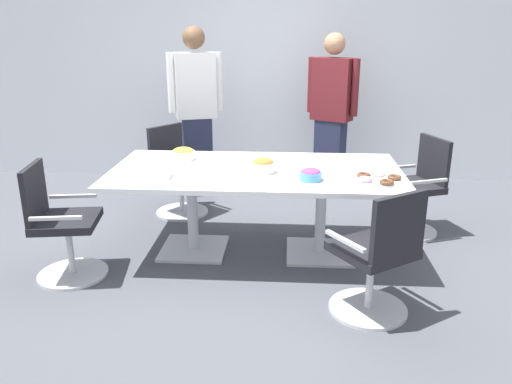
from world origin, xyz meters
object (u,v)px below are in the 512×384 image
(person_standing_1, at_px, (331,112))
(napkin_pile, at_px, (161,173))
(office_chair_1, at_px, (416,191))
(conference_table, at_px, (256,184))
(donut_platter, at_px, (378,179))
(person_standing_0, at_px, (196,109))
(snack_bowl_pretzels, at_px, (263,165))
(office_chair_3, at_px, (60,228))
(office_chair_0, at_px, (377,260))
(snack_bowl_chips_yellow, at_px, (183,153))
(office_chair_2, at_px, (177,175))
(snack_bowl_candy_mix, at_px, (311,174))

(person_standing_1, height_order, napkin_pile, person_standing_1)
(office_chair_1, distance_m, person_standing_1, 1.47)
(conference_table, height_order, donut_platter, donut_platter)
(person_standing_0, relative_size, snack_bowl_pretzels, 9.82)
(snack_bowl_pretzels, bearing_deg, office_chair_3, -163.73)
(snack_bowl_pretzels, bearing_deg, office_chair_0, -46.68)
(conference_table, relative_size, office_chair_1, 2.64)
(person_standing_0, relative_size, person_standing_1, 1.04)
(office_chair_3, distance_m, snack_bowl_pretzels, 1.65)
(donut_platter, bearing_deg, office_chair_3, -173.67)
(office_chair_1, height_order, snack_bowl_chips_yellow, office_chair_1)
(office_chair_1, xyz_separation_m, office_chair_3, (-2.94, -1.10, 0.00))
(office_chair_1, bearing_deg, napkin_pile, 89.98)
(office_chair_1, xyz_separation_m, office_chair_2, (-2.35, 0.38, 0.00))
(person_standing_0, bearing_deg, person_standing_1, 168.55)
(conference_table, xyz_separation_m, donut_platter, (0.96, -0.27, 0.14))
(office_chair_2, height_order, person_standing_0, person_standing_0)
(person_standing_0, height_order, napkin_pile, person_standing_0)
(snack_bowl_chips_yellow, bearing_deg, snack_bowl_pretzels, -27.18)
(conference_table, relative_size, person_standing_0, 1.28)
(snack_bowl_candy_mix, bearing_deg, office_chair_3, -172.41)
(snack_bowl_chips_yellow, bearing_deg, office_chair_2, 108.26)
(snack_bowl_chips_yellow, height_order, donut_platter, snack_bowl_chips_yellow)
(person_standing_0, xyz_separation_m, snack_bowl_chips_yellow, (0.10, -1.28, -0.19))
(office_chair_2, height_order, snack_bowl_pretzels, office_chair_2)
(office_chair_0, bearing_deg, office_chair_1, 33.57)
(person_standing_0, distance_m, donut_platter, 2.53)
(snack_bowl_pretzels, bearing_deg, conference_table, 124.74)
(office_chair_0, distance_m, snack_bowl_candy_mix, 0.88)
(snack_bowl_candy_mix, relative_size, napkin_pile, 1.10)
(office_chair_2, distance_m, office_chair_3, 1.59)
(office_chair_2, distance_m, person_standing_0, 0.87)
(conference_table, height_order, person_standing_1, person_standing_1)
(office_chair_2, relative_size, donut_platter, 2.63)
(office_chair_1, height_order, donut_platter, office_chair_1)
(office_chair_0, relative_size, napkin_pile, 5.75)
(person_standing_0, xyz_separation_m, snack_bowl_pretzels, (0.84, -1.66, -0.18))
(office_chair_3, relative_size, snack_bowl_chips_yellow, 4.40)
(snack_bowl_pretzels, height_order, snack_bowl_chips_yellow, snack_bowl_pretzels)
(conference_table, xyz_separation_m, snack_bowl_pretzels, (0.06, -0.09, 0.18))
(snack_bowl_candy_mix, distance_m, napkin_pile, 1.17)
(office_chair_0, xyz_separation_m, person_standing_0, (-1.64, 2.51, 0.59))
(snack_bowl_pretzels, bearing_deg, office_chair_1, 24.73)
(office_chair_2, relative_size, person_standing_0, 0.48)
(office_chair_3, bearing_deg, person_standing_0, 152.87)
(conference_table, xyz_separation_m, person_standing_0, (-0.77, 1.56, 0.37))
(snack_bowl_pretzels, bearing_deg, donut_platter, -11.38)
(office_chair_1, bearing_deg, snack_bowl_chips_yellow, 76.38)
(conference_table, bearing_deg, snack_bowl_candy_mix, -33.22)
(office_chair_2, height_order, snack_bowl_candy_mix, office_chair_2)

